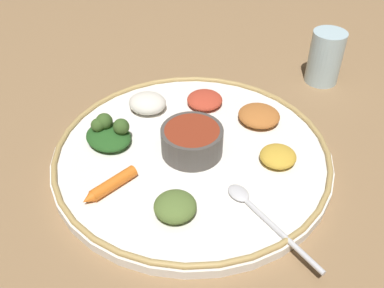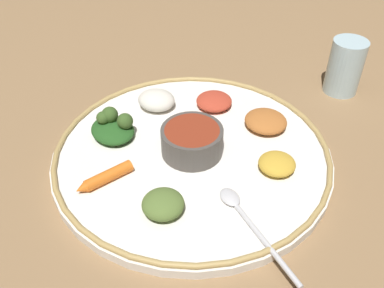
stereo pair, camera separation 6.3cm
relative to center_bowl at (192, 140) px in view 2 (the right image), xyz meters
The scene contains 13 objects.
ground_plane 0.04m from the center_bowl, ahead, with size 2.40×2.40×0.00m, color olive.
platter 0.03m from the center_bowl, ahead, with size 0.42×0.42×0.01m, color white.
platter_rim 0.02m from the center_bowl, ahead, with size 0.41×0.41×0.01m, color tan.
center_bowl is the anchor object (origin of this frame).
spoon 0.15m from the center_bowl, 30.20° to the right, with size 0.15×0.10×0.01m.
greens_pile 0.13m from the center_bowl, 166.28° to the right, with size 0.09×0.09×0.04m.
carrot_near_spoon 0.14m from the center_bowl, 119.74° to the right, with size 0.04×0.08×0.02m.
mound_rice_white 0.13m from the center_bowl, 149.80° to the left, with size 0.06×0.06×0.03m, color silver.
mound_lentil_yellow 0.13m from the center_bowl, 14.80° to the left, with size 0.05×0.05×0.02m, color gold.
mound_chickpea 0.13m from the center_bowl, 59.80° to the left, with size 0.07×0.07×0.02m, color #B2662D.
mound_berbere_red 0.13m from the center_bowl, 104.80° to the left, with size 0.06×0.06×0.02m, color #B73D28.
mound_collards 0.12m from the center_bowl, 75.20° to the right, with size 0.05×0.05×0.03m, color #567033.
drinking_glass 0.33m from the center_bowl, 67.16° to the left, with size 0.06×0.06×0.10m.
Camera 2 is at (0.26, -0.41, 0.44)m, focal length 40.18 mm.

